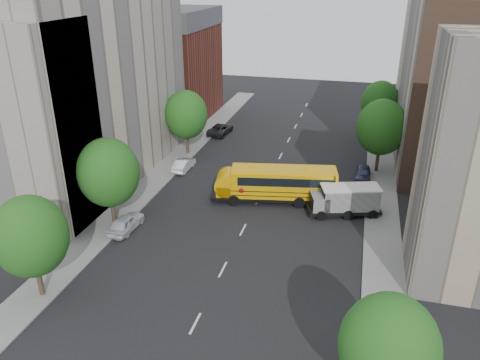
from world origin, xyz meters
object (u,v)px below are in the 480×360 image
at_px(street_tree_3, 389,348).
at_px(parked_car_0, 126,223).
at_px(street_tree_4, 382,127).
at_px(parked_car_1, 184,164).
at_px(parked_car_4, 363,173).
at_px(street_tree_0, 30,236).
at_px(street_tree_1, 108,173).
at_px(parked_car_2, 220,129).
at_px(street_tree_2, 186,115).
at_px(street_tree_5, 380,103).
at_px(school_bus, 275,183).
at_px(safari_truck, 345,200).

xyz_separation_m(street_tree_3, parked_car_0, (-20.60, 13.44, -3.74)).
distance_m(street_tree_3, street_tree_4, 32.01).
distance_m(parked_car_1, parked_car_4, 19.37).
bearing_deg(street_tree_0, street_tree_3, -10.30).
bearing_deg(street_tree_3, parked_car_0, 146.87).
distance_m(street_tree_1, street_tree_4, 28.43).
bearing_deg(parked_car_1, parked_car_2, -90.02).
bearing_deg(street_tree_0, parked_car_2, 87.35).
distance_m(street_tree_2, street_tree_3, 38.83).
xyz_separation_m(street_tree_5, parked_car_0, (-20.60, -30.56, -3.99)).
height_order(street_tree_5, school_bus, street_tree_5).
bearing_deg(parked_car_1, street_tree_1, 85.02).
relative_size(street_tree_0, parked_car_4, 1.92).
height_order(street_tree_1, street_tree_3, street_tree_1).
height_order(street_tree_4, safari_truck, street_tree_4).
bearing_deg(parked_car_2, parked_car_1, 93.55).
relative_size(street_tree_2, parked_car_4, 1.99).
bearing_deg(street_tree_0, parked_car_0, 81.57).
bearing_deg(street_tree_3, street_tree_1, 147.53).
bearing_deg(street_tree_5, parked_car_0, -123.99).
distance_m(street_tree_0, street_tree_1, 10.00).
distance_m(street_tree_0, parked_car_0, 10.32).
bearing_deg(parked_car_2, street_tree_2, 83.01).
xyz_separation_m(street_tree_0, parked_car_1, (1.40, 23.04, -3.99)).
bearing_deg(parked_car_0, street_tree_4, -135.15).
bearing_deg(parked_car_1, parked_car_0, 91.15).
distance_m(street_tree_2, parked_car_1, 6.63).
height_order(street_tree_3, parked_car_1, street_tree_3).
xyz_separation_m(street_tree_0, school_bus, (12.54, 18.09, -2.72)).
relative_size(street_tree_0, street_tree_2, 0.96).
height_order(street_tree_2, parked_car_0, street_tree_2).
relative_size(street_tree_2, parked_car_0, 1.84).
distance_m(street_tree_4, parked_car_1, 21.65).
bearing_deg(street_tree_1, parked_car_4, 37.11).
xyz_separation_m(street_tree_1, parked_car_1, (1.40, 13.04, -4.30)).
bearing_deg(street_tree_5, parked_car_2, -168.96).
bearing_deg(street_tree_0, street_tree_4, 51.84).
bearing_deg(street_tree_2, street_tree_4, 0.00).
relative_size(street_tree_3, parked_car_1, 1.80).
distance_m(street_tree_3, parked_car_0, 24.88).
relative_size(school_bus, parked_car_0, 2.98).
bearing_deg(parked_car_1, street_tree_5, -139.39).
distance_m(street_tree_3, school_bus, 24.16).
height_order(street_tree_5, parked_car_1, street_tree_5).
distance_m(street_tree_1, parked_car_0, 4.50).
bearing_deg(street_tree_0, school_bus, 55.27).
bearing_deg(street_tree_4, street_tree_1, -140.71).
xyz_separation_m(street_tree_2, school_bus, (12.54, -9.91, -2.91)).
height_order(safari_truck, parked_car_1, safari_truck).
relative_size(parked_car_2, parked_car_4, 1.31).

